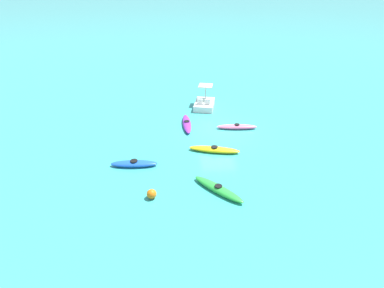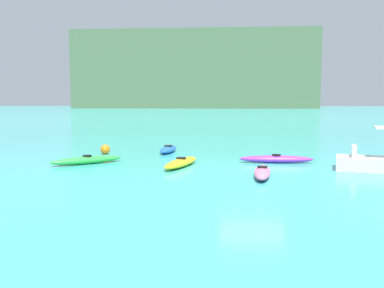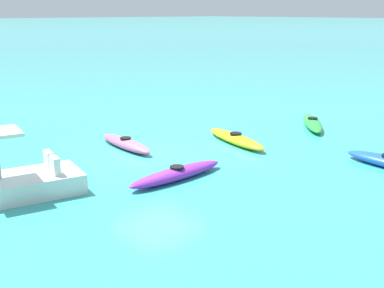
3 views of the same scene
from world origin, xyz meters
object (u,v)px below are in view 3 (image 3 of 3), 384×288
object	(u,v)px
kayak_yellow	(236,139)
kayak_purple	(177,174)
kayak_green	(312,123)
pedal_boat_white	(30,181)
kayak_pink	(126,143)

from	to	relation	value
kayak_yellow	kayak_purple	size ratio (longest dim) A/B	1.01
kayak_green	kayak_purple	distance (m)	8.06
kayak_purple	pedal_boat_white	xyz separation A→B (m)	(3.38, -1.63, 0.17)
kayak_yellow	kayak_purple	bearing A→B (deg)	20.65
kayak_pink	kayak_green	bearing A→B (deg)	161.82
kayak_green	kayak_yellow	bearing A→B (deg)	-4.75
kayak_pink	kayak_green	world-z (taller)	same
kayak_green	pedal_boat_white	size ratio (longest dim) A/B	1.03
kayak_yellow	kayak_purple	xyz separation A→B (m)	(3.93, 1.48, -0.00)
kayak_pink	pedal_boat_white	distance (m)	4.58
kayak_purple	kayak_pink	bearing A→B (deg)	-102.78
kayak_pink	kayak_green	distance (m)	7.56
kayak_green	kayak_purple	xyz separation A→B (m)	(7.98, 1.14, -0.00)
kayak_green	pedal_boat_white	world-z (taller)	pedal_boat_white
kayak_pink	pedal_boat_white	world-z (taller)	pedal_boat_white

